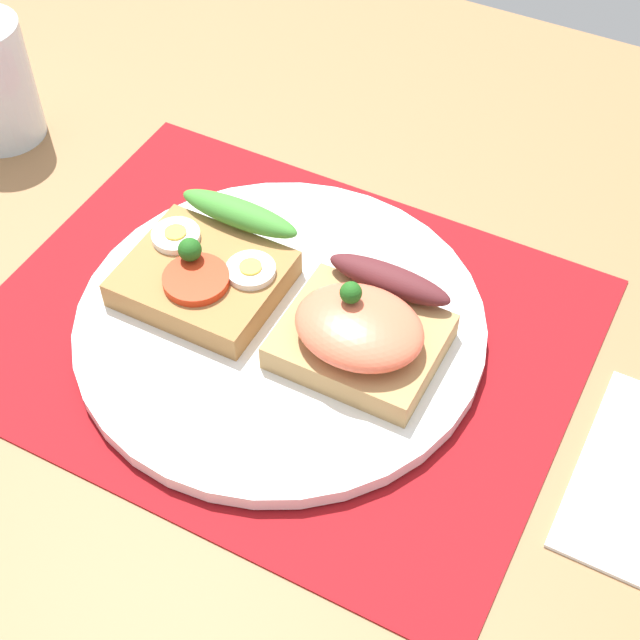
{
  "coord_description": "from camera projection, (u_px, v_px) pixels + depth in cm",
  "views": [
    {
      "loc": [
        21.41,
        -35.26,
        49.16
      ],
      "look_at": [
        3.0,
        0.0,
        2.93
      ],
      "focal_mm": 53.09,
      "sensor_mm": 36.0,
      "label": 1
    }
  ],
  "objects": [
    {
      "name": "sandwich_egg_tomato",
      "position": [
        209.0,
        267.0,
        0.64
      ],
      "size": [
        10.38,
        10.46,
        4.21
      ],
      "color": "#9F6E3C",
      "rests_on": "plate"
    },
    {
      "name": "ground_plane",
      "position": [
        282.0,
        347.0,
        0.65
      ],
      "size": [
        120.0,
        90.0,
        3.2
      ],
      "primitive_type": "cube",
      "color": "olive"
    },
    {
      "name": "sandwich_salmon",
      "position": [
        361.0,
        331.0,
        0.6
      ],
      "size": [
        10.12,
        9.92,
        5.9
      ],
      "color": "tan",
      "rests_on": "plate"
    },
    {
      "name": "placemat",
      "position": [
        281.0,
        331.0,
        0.64
      ],
      "size": [
        39.26,
        31.0,
        0.3
      ],
      "primitive_type": "cube",
      "color": "maroon",
      "rests_on": "ground_plane"
    },
    {
      "name": "plate",
      "position": [
        280.0,
        324.0,
        0.63
      ],
      "size": [
        27.55,
        27.55,
        1.13
      ],
      "primitive_type": "cylinder",
      "color": "white",
      "rests_on": "placemat"
    }
  ]
}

